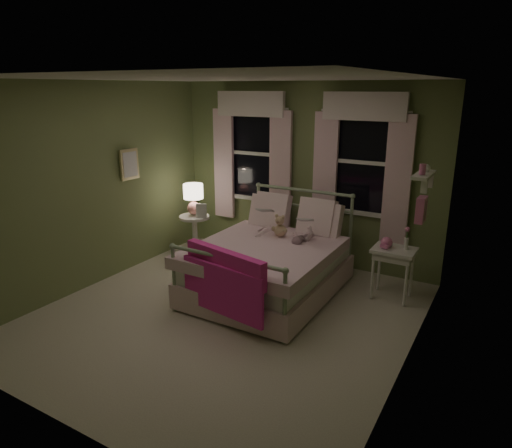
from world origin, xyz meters
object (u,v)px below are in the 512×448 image
Objects in this scene: child_right at (305,219)px; table_lamp at (193,196)px; bed at (270,264)px; child_left at (267,213)px; teddy_bear at (280,228)px; nightstand_left at (195,230)px; nightstand_right at (394,256)px.

child_right is 1.45× the size of table_lamp.
bed is 3.02× the size of child_left.
child_left is at bearing -5.72° from table_lamp.
teddy_bear is at bearing 29.01° from child_right.
child_right is 1.04× the size of nightstand_left.
nightstand_left is (-1.61, 0.55, 0.03)m from bed.
child_left is 1.04× the size of nightstand_left.
nightstand_left is at bearing -63.43° from table_lamp.
table_lamp is at bearing 169.72° from teddy_bear.
child_right is at bearing 29.50° from teddy_bear.
teddy_bear is 0.46× the size of nightstand_right.
child_left is 1.45× the size of table_lamp.
nightstand_left is (-1.61, 0.29, -0.37)m from teddy_bear.
child_left reaches higher than table_lamp.
bed is 0.49m from teddy_bear.
table_lamp is at bearing -179.00° from nightstand_right.
table_lamp is at bearing 116.57° from nightstand_left.
bed is 1.70m from nightstand_left.
teddy_bear reaches higher than nightstand_right.
teddy_bear is at bearing -10.28° from nightstand_left.
child_left is at bearing -0.49° from child_right.
child_right is at bearing -170.43° from nightstand_right.
table_lamp is (-1.33, 0.13, 0.05)m from child_left.
child_left reaches higher than nightstand_right.
bed reaches higher than nightstand_left.
table_lamp is at bearing -4.52° from child_right.
nightstand_left is at bearing -179.00° from nightstand_right.
table_lamp is at bearing 160.96° from bed.
child_left is at bearing -173.63° from nightstand_right.
nightstand_right is at bearing -170.92° from child_right.
table_lamp is (-1.61, 0.55, 0.57)m from bed.
child_right is 1.17m from nightstand_right.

